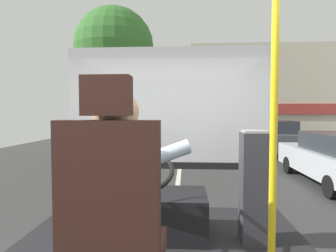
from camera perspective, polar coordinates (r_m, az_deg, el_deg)
The scene contains 12 objects.
ground at distance 10.77m, azimuth 2.59°, elevation -6.86°, with size 18.00×44.00×0.06m.
driver_seat at distance 1.53m, azimuth -10.82°, elevation -20.16°, with size 0.48×0.48×1.32m.
bus_driver at distance 1.56m, azimuth -9.88°, elevation -11.58°, with size 0.79×0.55×0.82m.
steering_console at distance 2.78m, azimuth -4.06°, elevation -16.86°, with size 1.10×0.99×0.83m.
handrail_pole at distance 1.79m, azimuth 20.56°, elevation 0.99°, with size 0.04×0.04×2.21m.
fare_box at distance 2.67m, azimuth 16.94°, elevation -11.64°, with size 0.23×0.23×1.00m.
windshield_panel at distance 3.44m, azimuth 0.24°, elevation 0.92°, with size 2.50×0.08×1.48m.
street_tree at distance 12.44m, azimuth -10.78°, elevation 15.27°, with size 3.28×3.28×6.14m.
shop_building at distance 19.57m, azimuth 19.10°, elevation 5.78°, with size 9.82×4.99×5.71m.
parked_car_charcoal at distance 13.09m, azimuth 19.99°, elevation -1.96°, with size 1.80×4.20×1.43m.
parked_car_white at distance 17.79m, azimuth 16.39°, elevation -1.00°, with size 1.92×4.01×1.24m.
parked_car_black at distance 22.17m, azimuth 12.67°, elevation -0.20°, with size 1.94×4.36×1.26m.
Camera 1 is at (0.21, -1.82, 1.78)m, focal length 30.22 mm.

